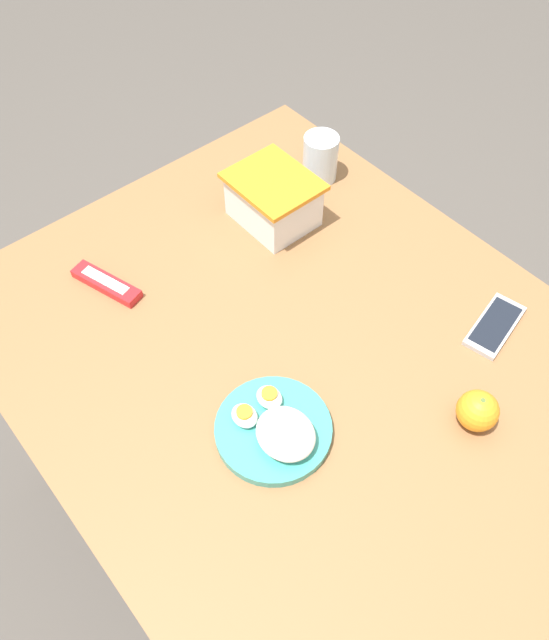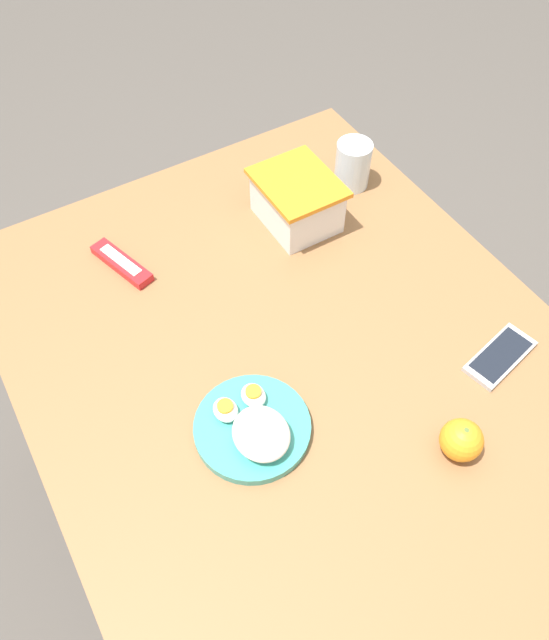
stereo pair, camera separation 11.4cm
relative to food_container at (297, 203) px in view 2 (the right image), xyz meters
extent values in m
plane|color=#4C4742|center=(0.29, -0.18, -0.79)|extent=(10.00, 10.00, 0.00)
cube|color=brown|center=(0.29, -0.18, -0.06)|extent=(1.18, 0.95, 0.03)
cylinder|color=brown|center=(-0.24, -0.60, -0.43)|extent=(0.06, 0.06, 0.71)
cylinder|color=brown|center=(-0.24, 0.23, -0.43)|extent=(0.06, 0.06, 0.71)
cube|color=white|center=(0.00, 0.00, 0.00)|extent=(0.16, 0.13, 0.10)
cube|color=#CCBC84|center=(0.00, 0.00, -0.01)|extent=(0.15, 0.12, 0.07)
cube|color=orange|center=(0.00, 0.00, 0.05)|extent=(0.18, 0.15, 0.01)
ellipsoid|color=tan|center=(-0.04, -0.01, 0.01)|extent=(0.05, 0.04, 0.02)
ellipsoid|color=tan|center=(0.00, -0.01, 0.01)|extent=(0.06, 0.05, 0.02)
ellipsoid|color=tan|center=(0.04, 0.00, 0.01)|extent=(0.05, 0.05, 0.03)
sphere|color=orange|center=(0.59, -0.06, -0.01)|extent=(0.07, 0.07, 0.07)
cylinder|color=#4C662D|center=(0.59, -0.06, 0.02)|extent=(0.01, 0.01, 0.00)
cylinder|color=teal|center=(0.39, -0.33, -0.04)|extent=(0.20, 0.20, 0.02)
ellipsoid|color=white|center=(0.42, -0.33, -0.01)|extent=(0.10, 0.09, 0.04)
ellipsoid|color=white|center=(0.34, -0.35, -0.02)|extent=(0.05, 0.04, 0.02)
cylinder|color=#F4A823|center=(0.34, -0.35, -0.01)|extent=(0.03, 0.03, 0.01)
ellipsoid|color=white|center=(0.34, -0.30, -0.02)|extent=(0.05, 0.04, 0.02)
cylinder|color=#F4A823|center=(0.34, -0.30, -0.01)|extent=(0.03, 0.03, 0.01)
cube|color=red|center=(-0.07, -0.37, -0.04)|extent=(0.16, 0.08, 0.02)
cube|color=white|center=(-0.07, -0.37, -0.03)|extent=(0.11, 0.05, 0.00)
cube|color=#ADADB2|center=(0.49, 0.13, -0.04)|extent=(0.09, 0.15, 0.01)
cube|color=black|center=(0.49, 0.13, -0.04)|extent=(0.08, 0.13, 0.00)
cylinder|color=silver|center=(-0.04, 0.17, 0.00)|extent=(0.08, 0.08, 0.11)
camera|label=1|loc=(0.75, -0.63, 0.89)|focal=35.00mm
camera|label=2|loc=(0.81, -0.54, 0.89)|focal=35.00mm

